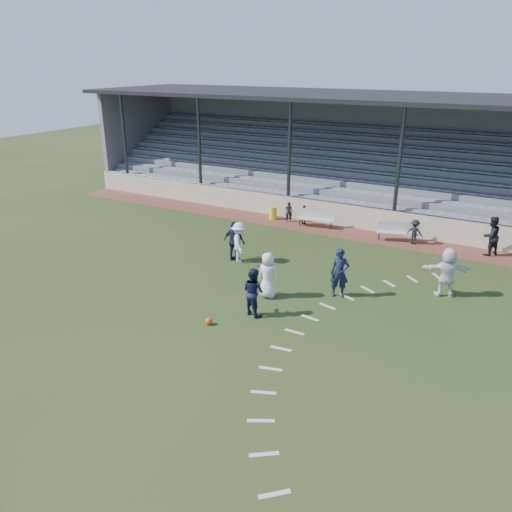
{
  "coord_description": "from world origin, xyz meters",
  "views": [
    {
      "loc": [
        8.75,
        -13.24,
        8.43
      ],
      "look_at": [
        0.0,
        2.5,
        1.3
      ],
      "focal_mm": 35.0,
      "sensor_mm": 36.0,
      "label": 1
    }
  ],
  "objects_px": {
    "player_white_lead": "(268,275)",
    "football": "(209,321)",
    "bench_left": "(316,217)",
    "player_navy_lead": "(340,273)",
    "official": "(491,236)",
    "bench_right": "(398,230)",
    "trash_bin": "(273,213)"
  },
  "relations": [
    {
      "from": "player_white_lead",
      "to": "football",
      "type": "bearing_deg",
      "value": 74.43
    },
    {
      "from": "bench_left",
      "to": "player_navy_lead",
      "type": "bearing_deg",
      "value": -71.6
    },
    {
      "from": "football",
      "to": "official",
      "type": "relative_size",
      "value": 0.13
    },
    {
      "from": "bench_right",
      "to": "player_white_lead",
      "type": "relative_size",
      "value": 1.14
    },
    {
      "from": "player_white_lead",
      "to": "player_navy_lead",
      "type": "xyz_separation_m",
      "value": [
        2.33,
        1.35,
        0.06
      ]
    },
    {
      "from": "bench_left",
      "to": "player_navy_lead",
      "type": "height_order",
      "value": "player_navy_lead"
    },
    {
      "from": "bench_left",
      "to": "player_white_lead",
      "type": "xyz_separation_m",
      "value": [
        1.66,
        -8.73,
        0.31
      ]
    },
    {
      "from": "bench_left",
      "to": "football",
      "type": "xyz_separation_m",
      "value": [
        0.91,
        -11.61,
        -0.46
      ]
    },
    {
      "from": "bench_right",
      "to": "trash_bin",
      "type": "distance_m",
      "value": 7.04
    },
    {
      "from": "bench_left",
      "to": "football",
      "type": "relative_size",
      "value": 8.28
    },
    {
      "from": "bench_right",
      "to": "football",
      "type": "bearing_deg",
      "value": -124.48
    },
    {
      "from": "football",
      "to": "player_navy_lead",
      "type": "height_order",
      "value": "player_navy_lead"
    },
    {
      "from": "bench_left",
      "to": "official",
      "type": "distance_m",
      "value": 8.53
    },
    {
      "from": "player_white_lead",
      "to": "bench_right",
      "type": "bearing_deg",
      "value": -108.27
    },
    {
      "from": "football",
      "to": "bench_left",
      "type": "bearing_deg",
      "value": 94.5
    },
    {
      "from": "player_white_lead",
      "to": "official",
      "type": "distance_m",
      "value": 11.13
    },
    {
      "from": "football",
      "to": "official",
      "type": "height_order",
      "value": "official"
    },
    {
      "from": "bench_right",
      "to": "football",
      "type": "distance_m",
      "value": 12.05
    },
    {
      "from": "trash_bin",
      "to": "player_white_lead",
      "type": "relative_size",
      "value": 0.4
    },
    {
      "from": "trash_bin",
      "to": "football",
      "type": "height_order",
      "value": "trash_bin"
    },
    {
      "from": "football",
      "to": "player_white_lead",
      "type": "bearing_deg",
      "value": 75.37
    },
    {
      "from": "bench_left",
      "to": "player_navy_lead",
      "type": "relative_size",
      "value": 1.07
    },
    {
      "from": "bench_left",
      "to": "official",
      "type": "xyz_separation_m",
      "value": [
        8.52,
        0.04,
        0.35
      ]
    },
    {
      "from": "bench_right",
      "to": "player_navy_lead",
      "type": "xyz_separation_m",
      "value": [
        -0.37,
        -7.3,
        0.37
      ]
    },
    {
      "from": "player_white_lead",
      "to": "official",
      "type": "bearing_deg",
      "value": -128.97
    },
    {
      "from": "bench_left",
      "to": "football",
      "type": "distance_m",
      "value": 11.66
    },
    {
      "from": "football",
      "to": "official",
      "type": "bearing_deg",
      "value": 56.84
    },
    {
      "from": "trash_bin",
      "to": "player_white_lead",
      "type": "bearing_deg",
      "value": -63.92
    },
    {
      "from": "player_white_lead",
      "to": "player_navy_lead",
      "type": "relative_size",
      "value": 0.93
    },
    {
      "from": "trash_bin",
      "to": "bench_left",
      "type": "bearing_deg",
      "value": -2.82
    },
    {
      "from": "trash_bin",
      "to": "player_navy_lead",
      "type": "relative_size",
      "value": 0.37
    },
    {
      "from": "football",
      "to": "player_navy_lead",
      "type": "distance_m",
      "value": 5.3
    }
  ]
}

